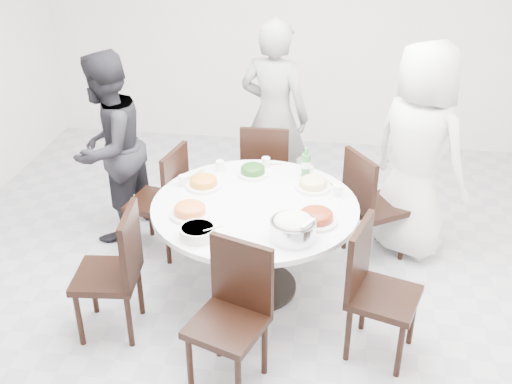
# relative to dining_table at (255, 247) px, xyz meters

# --- Properties ---
(floor) EXTENTS (6.00, 6.00, 0.01)m
(floor) POSITION_rel_dining_table_xyz_m (0.18, -0.08, -0.38)
(floor) COLOR #AFAFB4
(floor) RESTS_ON ground
(wall_back) EXTENTS (6.00, 0.01, 2.80)m
(wall_back) POSITION_rel_dining_table_xyz_m (0.18, 2.92, 1.02)
(wall_back) COLOR white
(wall_back) RESTS_ON ground
(dining_table) EXTENTS (1.50, 1.50, 0.75)m
(dining_table) POSITION_rel_dining_table_xyz_m (0.00, 0.00, 0.00)
(dining_table) COLOR white
(dining_table) RESTS_ON floor
(chair_ne) EXTENTS (0.58, 0.58, 0.95)m
(chair_ne) POSITION_rel_dining_table_xyz_m (0.91, 0.61, 0.10)
(chair_ne) COLOR black
(chair_ne) RESTS_ON floor
(chair_n) EXTENTS (0.42, 0.42, 0.95)m
(chair_n) POSITION_rel_dining_table_xyz_m (-0.06, 1.13, 0.10)
(chair_n) COLOR black
(chair_n) RESTS_ON floor
(chair_nw) EXTENTS (0.49, 0.49, 0.95)m
(chair_nw) POSITION_rel_dining_table_xyz_m (-0.88, 0.43, 0.10)
(chair_nw) COLOR black
(chair_nw) RESTS_ON floor
(chair_sw) EXTENTS (0.46, 0.46, 0.95)m
(chair_sw) POSITION_rel_dining_table_xyz_m (-0.93, -0.60, 0.10)
(chair_sw) COLOR black
(chair_sw) RESTS_ON floor
(chair_s) EXTENTS (0.54, 0.54, 0.95)m
(chair_s) POSITION_rel_dining_table_xyz_m (-0.03, -0.98, 0.10)
(chair_s) COLOR black
(chair_s) RESTS_ON floor
(chair_se) EXTENTS (0.53, 0.53, 0.95)m
(chair_se) POSITION_rel_dining_table_xyz_m (0.92, -0.57, 0.10)
(chair_se) COLOR black
(chair_se) RESTS_ON floor
(diner_right) EXTENTS (1.03, 1.01, 1.79)m
(diner_right) POSITION_rel_dining_table_xyz_m (1.21, 0.76, 0.52)
(diner_right) COLOR silver
(diner_right) RESTS_ON floor
(diner_middle) EXTENTS (0.74, 0.58, 1.78)m
(diner_middle) POSITION_rel_dining_table_xyz_m (-0.02, 1.38, 0.52)
(diner_middle) COLOR black
(diner_middle) RESTS_ON floor
(diner_left) EXTENTS (0.78, 0.91, 1.64)m
(diner_left) POSITION_rel_dining_table_xyz_m (-1.34, 0.65, 0.44)
(diner_left) COLOR black
(diner_left) RESTS_ON floor
(dish_greens) EXTENTS (0.24, 0.24, 0.06)m
(dish_greens) POSITION_rel_dining_table_xyz_m (-0.08, 0.45, 0.41)
(dish_greens) COLOR white
(dish_greens) RESTS_ON dining_table
(dish_pale) EXTENTS (0.27, 0.27, 0.07)m
(dish_pale) POSITION_rel_dining_table_xyz_m (0.40, 0.29, 0.41)
(dish_pale) COLOR white
(dish_pale) RESTS_ON dining_table
(dish_orange) EXTENTS (0.26, 0.26, 0.07)m
(dish_orange) POSITION_rel_dining_table_xyz_m (-0.42, 0.20, 0.41)
(dish_orange) COLOR white
(dish_orange) RESTS_ON dining_table
(dish_redbrown) EXTENTS (0.30, 0.30, 0.07)m
(dish_redbrown) POSITION_rel_dining_table_xyz_m (0.45, -0.19, 0.41)
(dish_redbrown) COLOR white
(dish_redbrown) RESTS_ON dining_table
(dish_tofu) EXTENTS (0.28, 0.28, 0.07)m
(dish_tofu) POSITION_rel_dining_table_xyz_m (-0.43, -0.23, 0.41)
(dish_tofu) COLOR white
(dish_tofu) RESTS_ON dining_table
(rice_bowl) EXTENTS (0.30, 0.30, 0.13)m
(rice_bowl) POSITION_rel_dining_table_xyz_m (0.31, -0.42, 0.44)
(rice_bowl) COLOR silver
(rice_bowl) RESTS_ON dining_table
(soup_bowl) EXTENTS (0.24, 0.24, 0.07)m
(soup_bowl) POSITION_rel_dining_table_xyz_m (-0.31, -0.49, 0.41)
(soup_bowl) COLOR white
(soup_bowl) RESTS_ON dining_table
(beverage_bottle) EXTENTS (0.07, 0.07, 0.25)m
(beverage_bottle) POSITION_rel_dining_table_xyz_m (0.33, 0.49, 0.50)
(beverage_bottle) COLOR #2E7332
(beverage_bottle) RESTS_ON dining_table
(tea_cups) EXTENTS (0.07, 0.07, 0.08)m
(tea_cups) POSITION_rel_dining_table_xyz_m (-0.02, 0.58, 0.42)
(tea_cups) COLOR white
(tea_cups) RESTS_ON dining_table
(chopsticks) EXTENTS (0.24, 0.04, 0.01)m
(chopsticks) POSITION_rel_dining_table_xyz_m (0.03, 0.63, 0.38)
(chopsticks) COLOR tan
(chopsticks) RESTS_ON dining_table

